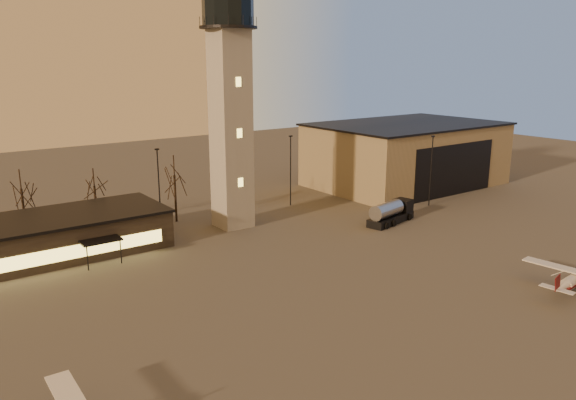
% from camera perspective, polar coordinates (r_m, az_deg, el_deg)
% --- Properties ---
extents(ground, '(220.00, 220.00, 0.00)m').
position_cam_1_polar(ground, '(49.87, 12.66, -10.63)').
color(ground, '#403E3B').
rests_on(ground, ground).
extents(control_tower, '(6.80, 6.80, 32.60)m').
position_cam_1_polar(control_tower, '(68.82, -5.91, 10.52)').
color(control_tower, gray).
rests_on(control_tower, ground).
extents(hangar, '(30.60, 20.60, 10.30)m').
position_cam_1_polar(hangar, '(96.12, 11.90, 4.61)').
color(hangar, '#9B8465').
rests_on(hangar, ground).
extents(terminal, '(25.40, 12.20, 4.30)m').
position_cam_1_polar(terminal, '(65.23, -23.43, -3.48)').
color(terminal, black).
rests_on(terminal, ground).
extents(light_poles, '(58.50, 12.25, 10.14)m').
position_cam_1_polar(light_poles, '(71.44, -5.75, 1.80)').
color(light_poles, black).
rests_on(light_poles, ground).
extents(tree_row, '(37.20, 9.20, 8.80)m').
position_cam_1_polar(tree_row, '(73.07, -18.71, 1.82)').
color(tree_row, black).
rests_on(tree_row, ground).
extents(cessna_front, '(7.73, 9.75, 2.68)m').
position_cam_1_polar(cessna_front, '(57.84, 27.08, -7.38)').
color(cessna_front, silver).
rests_on(cessna_front, ground).
extents(fuel_truck, '(8.15, 3.85, 2.91)m').
position_cam_1_polar(fuel_truck, '(73.53, 10.39, -1.42)').
color(fuel_truck, black).
rests_on(fuel_truck, ground).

